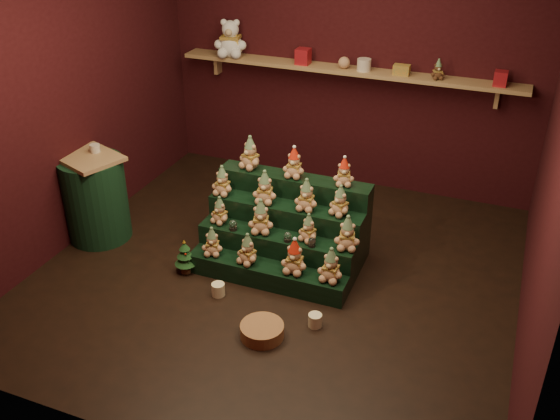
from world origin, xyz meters
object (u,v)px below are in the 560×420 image
at_px(snow_globe_a, 233,225).
at_px(brown_bear, 438,69).
at_px(riser_tier_front, 267,275).
at_px(mini_christmas_tree, 185,256).
at_px(mug_right, 315,320).
at_px(wicker_basket, 262,331).
at_px(snow_globe_b, 288,237).
at_px(mug_left, 218,289).
at_px(snow_globe_c, 312,242).
at_px(white_bear, 230,33).
at_px(side_table, 96,198).

bearing_deg(snow_globe_a, brown_bear, 54.45).
bearing_deg(riser_tier_front, mini_christmas_tree, -172.15).
distance_m(riser_tier_front, snow_globe_a, 0.52).
distance_m(mug_right, wicker_basket, 0.43).
bearing_deg(snow_globe_b, mini_christmas_tree, -163.03).
xyz_separation_m(snow_globe_b, mug_right, (0.44, -0.54, -0.35)).
bearing_deg(brown_bear, mug_right, -126.65).
xyz_separation_m(riser_tier_front, wicker_basket, (0.23, -0.64, -0.04)).
height_order(snow_globe_a, mug_left, snow_globe_a).
height_order(riser_tier_front, snow_globe_c, snow_globe_c).
bearing_deg(snow_globe_c, white_bear, 130.55).
xyz_separation_m(snow_globe_a, side_table, (-1.41, -0.03, 0.01)).
bearing_deg(snow_globe_b, brown_bear, 66.11).
xyz_separation_m(snow_globe_b, wicker_basket, (0.11, -0.80, -0.35)).
bearing_deg(white_bear, mini_christmas_tree, -89.21).
relative_size(snow_globe_a, brown_bear, 0.50).
distance_m(mini_christmas_tree, brown_bear, 2.98).
height_order(mini_christmas_tree, mug_left, mini_christmas_tree).
xyz_separation_m(mini_christmas_tree, brown_bear, (1.68, 2.12, 1.26)).
relative_size(snow_globe_b, mug_left, 0.78).
height_order(side_table, white_bear, white_bear).
bearing_deg(wicker_basket, mini_christmas_tree, 150.42).
bearing_deg(riser_tier_front, side_table, 175.90).
bearing_deg(snow_globe_b, side_table, -179.04).
bearing_deg(riser_tier_front, wicker_basket, -70.13).
xyz_separation_m(snow_globe_b, side_table, (-1.91, -0.03, 0.01)).
height_order(mug_right, wicker_basket, mug_right).
distance_m(side_table, wicker_basket, 2.19).
distance_m(side_table, brown_bear, 3.47).
bearing_deg(mug_right, white_bear, 127.09).
bearing_deg(riser_tier_front, snow_globe_b, 51.51).
distance_m(snow_globe_c, wicker_basket, 0.88).
bearing_deg(mini_christmas_tree, white_bear, 103.90).
xyz_separation_m(riser_tier_front, snow_globe_b, (0.13, 0.16, 0.31)).
bearing_deg(snow_globe_b, mug_right, -50.89).
relative_size(snow_globe_b, snow_globe_c, 1.01).
xyz_separation_m(mug_right, white_bear, (-1.82, 2.40, 1.51)).
height_order(side_table, brown_bear, brown_bear).
relative_size(snow_globe_c, mug_left, 0.77).
xyz_separation_m(snow_globe_c, side_table, (-2.13, -0.03, 0.01)).
distance_m(snow_globe_b, wicker_basket, 0.88).
bearing_deg(mini_christmas_tree, snow_globe_c, 13.68).
bearing_deg(snow_globe_c, mini_christmas_tree, -166.32).
relative_size(mug_right, white_bear, 0.22).
bearing_deg(side_table, snow_globe_c, 21.46).
bearing_deg(mini_christmas_tree, riser_tier_front, 7.85).
distance_m(snow_globe_a, mini_christmas_tree, 0.50).
height_order(mug_left, brown_bear, brown_bear).
xyz_separation_m(snow_globe_c, white_bear, (-1.59, 1.86, 1.16)).
bearing_deg(mug_left, mug_right, -5.15).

